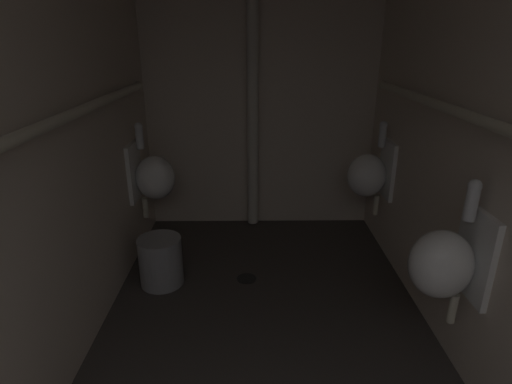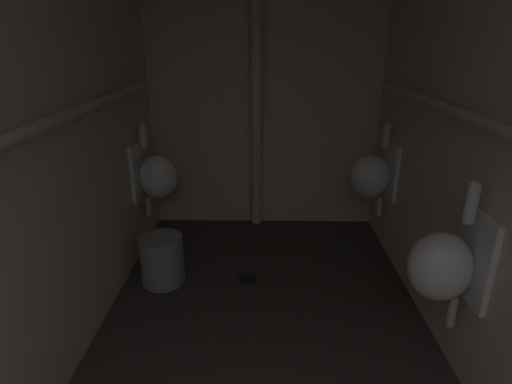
{
  "view_description": "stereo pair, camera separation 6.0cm",
  "coord_description": "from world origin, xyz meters",
  "px_view_note": "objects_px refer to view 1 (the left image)",
  "views": [
    {
      "loc": [
        -0.08,
        0.09,
        1.63
      ],
      "look_at": [
        -0.05,
        2.35,
        0.78
      ],
      "focal_mm": 28.91,
      "sensor_mm": 36.0,
      "label": 1
    },
    {
      "loc": [
        -0.02,
        0.09,
        1.63
      ],
      "look_at": [
        -0.05,
        2.35,
        0.78
      ],
      "focal_mm": 28.91,
      "sensor_mm": 36.0,
      "label": 2
    }
  ],
  "objects_px": {
    "standpipe_back_wall": "(253,95)",
    "floor_drain": "(247,278)",
    "waste_bin": "(161,261)",
    "urinal_right_mid": "(446,262)",
    "urinal_right_far": "(370,174)",
    "urinal_left_mid": "(152,176)"
  },
  "relations": [
    {
      "from": "standpipe_back_wall",
      "to": "floor_drain",
      "type": "bearing_deg",
      "value": -93.1
    },
    {
      "from": "waste_bin",
      "to": "urinal_right_mid",
      "type": "bearing_deg",
      "value": -27.68
    },
    {
      "from": "standpipe_back_wall",
      "to": "waste_bin",
      "type": "distance_m",
      "value": 1.53
    },
    {
      "from": "urinal_right_far",
      "to": "floor_drain",
      "type": "bearing_deg",
      "value": -153.23
    },
    {
      "from": "urinal_right_far",
      "to": "waste_bin",
      "type": "height_order",
      "value": "urinal_right_far"
    },
    {
      "from": "standpipe_back_wall",
      "to": "waste_bin",
      "type": "xyz_separation_m",
      "value": [
        -0.64,
        -0.96,
        -1.01
      ]
    },
    {
      "from": "urinal_right_far",
      "to": "waste_bin",
      "type": "bearing_deg",
      "value": -161.38
    },
    {
      "from": "urinal_right_mid",
      "to": "urinal_right_far",
      "type": "relative_size",
      "value": 1.0
    },
    {
      "from": "urinal_right_mid",
      "to": "standpipe_back_wall",
      "type": "xyz_separation_m",
      "value": [
        -0.91,
        1.77,
        0.55
      ]
    },
    {
      "from": "urinal_right_mid",
      "to": "floor_drain",
      "type": "distance_m",
      "value": 1.43
    },
    {
      "from": "urinal_right_mid",
      "to": "waste_bin",
      "type": "distance_m",
      "value": 1.81
    },
    {
      "from": "urinal_right_mid",
      "to": "urinal_right_far",
      "type": "bearing_deg",
      "value": 90.0
    },
    {
      "from": "urinal_right_mid",
      "to": "urinal_right_far",
      "type": "height_order",
      "value": "same"
    },
    {
      "from": "standpipe_back_wall",
      "to": "waste_bin",
      "type": "height_order",
      "value": "standpipe_back_wall"
    },
    {
      "from": "floor_drain",
      "to": "waste_bin",
      "type": "xyz_separation_m",
      "value": [
        -0.59,
        -0.04,
        0.17
      ]
    },
    {
      "from": "urinal_right_mid",
      "to": "floor_drain",
      "type": "relative_size",
      "value": 5.39
    },
    {
      "from": "urinal_left_mid",
      "to": "urinal_right_mid",
      "type": "bearing_deg",
      "value": -37.78
    },
    {
      "from": "urinal_right_mid",
      "to": "floor_drain",
      "type": "xyz_separation_m",
      "value": [
        -0.96,
        0.85,
        -0.63
      ]
    },
    {
      "from": "urinal_left_mid",
      "to": "floor_drain",
      "type": "relative_size",
      "value": 5.39
    },
    {
      "from": "urinal_left_mid",
      "to": "waste_bin",
      "type": "height_order",
      "value": "urinal_left_mid"
    },
    {
      "from": "standpipe_back_wall",
      "to": "urinal_left_mid",
      "type": "bearing_deg",
      "value": -148.43
    },
    {
      "from": "floor_drain",
      "to": "standpipe_back_wall",
      "type": "bearing_deg",
      "value": 86.9
    }
  ]
}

